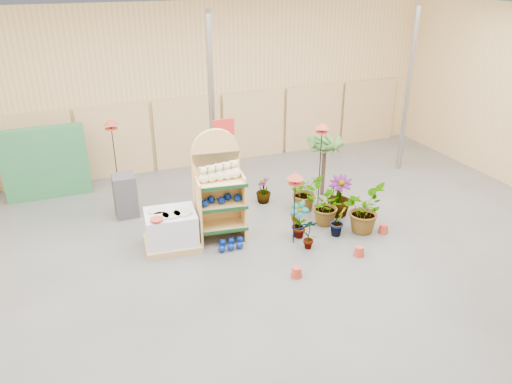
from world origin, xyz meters
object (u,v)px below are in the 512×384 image
potted_plant_2 (324,206)px  bird_table_front (295,178)px  pallet_stack (171,230)px  display_shelf (218,190)px

potted_plant_2 → bird_table_front: bearing=-154.5°
pallet_stack → bird_table_front: bearing=-12.8°
display_shelf → pallet_stack: 1.26m
display_shelf → pallet_stack: (-1.06, -0.07, -0.69)m
pallet_stack → bird_table_front: size_ratio=0.74×
display_shelf → bird_table_front: (1.35, -0.86, 0.40)m
display_shelf → bird_table_front: bearing=-25.1°
potted_plant_2 → display_shelf: bearing=170.4°
display_shelf → pallet_stack: display_shelf is taller
bird_table_front → potted_plant_2: bearing=25.5°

